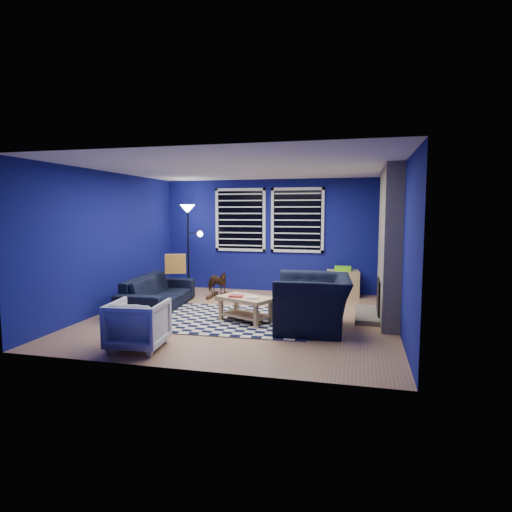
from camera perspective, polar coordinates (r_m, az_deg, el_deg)
The scene contains 18 objects.
floor at distance 7.36m, azimuth -1.69°, elevation -8.14°, with size 5.00×5.00×0.00m, color tan.
ceiling at distance 7.17m, azimuth -1.75°, elevation 11.63°, with size 5.00×5.00×0.00m, color white.
wall_back at distance 9.58m, azimuth 2.27°, elevation 2.73°, with size 5.00×5.00×0.00m, color navy.
wall_left at distance 8.18m, azimuth -18.85°, elevation 1.85°, with size 5.00×5.00×0.00m, color navy.
wall_right at distance 6.92m, azimuth 18.65°, elevation 1.16°, with size 5.00×5.00×0.00m, color navy.
fireplace at distance 7.41m, azimuth 17.23°, elevation 1.09°, with size 0.65×2.00×2.50m.
window_left at distance 9.71m, azimuth -2.12°, elevation 4.84°, with size 1.17×0.06×1.42m.
window_right at distance 9.44m, azimuth 5.52°, elevation 4.78°, with size 1.17×0.06×1.42m.
tv at distance 8.90m, azimuth 17.26°, elevation 3.18°, with size 0.07×1.00×0.58m.
rug at distance 7.18m, azimuth -2.72°, elevation -8.44°, with size 2.50×2.00×0.02m, color black.
sofa at distance 8.13m, azimuth -12.91°, elevation -4.76°, with size 0.80×2.05×0.60m, color black.
armchair_big at distance 6.58m, azimuth 7.59°, elevation -6.20°, with size 1.11×1.27×0.82m, color black.
armchair_bent at distance 5.86m, azimuth -15.46°, elevation -8.81°, with size 0.69×0.71×0.64m, color gray.
rocking_horse at distance 8.98m, azimuth -5.26°, elevation -3.53°, with size 0.58×0.26×0.49m, color #4A2717.
coffee_table at distance 6.98m, azimuth -1.42°, elevation -6.38°, with size 1.00×0.82×0.44m.
cabinet at distance 9.23m, azimuth 11.48°, elevation -3.55°, with size 0.71×0.51×0.64m.
floor_lamp at distance 9.59m, azimuth -8.98°, elevation 4.69°, with size 0.53×0.32×1.94m.
throw_pillow at distance 8.40m, azimuth -10.69°, elevation -1.03°, with size 0.39×0.12×0.37m, color #C3802E.
Camera 1 is at (1.90, -6.88, 1.80)m, focal length 30.00 mm.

